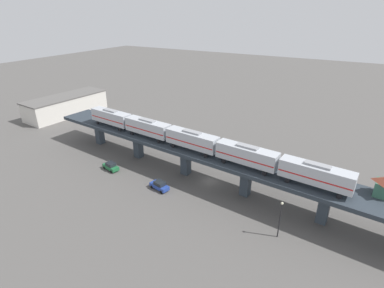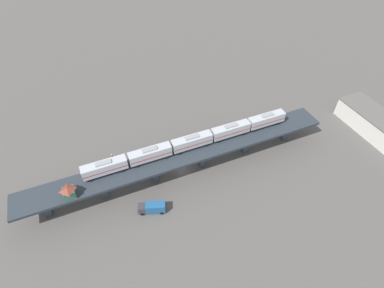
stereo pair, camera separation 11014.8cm
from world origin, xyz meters
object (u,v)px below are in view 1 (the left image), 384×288
Objects in this scene: street_lamp at (280,217)px; subway_train at (192,139)px; delivery_truck at (283,172)px; warehouse_building at (66,105)px; street_car_green at (111,166)px; street_car_blue at (160,185)px.

subway_train is at bearing 67.68° from street_lamp.
street_lamp reaches higher than delivery_truck.
warehouse_building is at bearing 85.01° from delivery_truck.
street_lamp is at bearing -94.44° from street_car_green.
subway_train is 21.62m from delivery_truck.
street_car_blue is at bearing -94.40° from street_car_green.
street_car_green is at bearing 85.56° from street_lamp.
subway_train is at bearing -73.10° from street_car_green.
subway_train is 21.58m from street_car_green.
subway_train is 2.13× the size of warehouse_building.
street_lamp is (-18.95, -4.22, 2.35)m from delivery_truck.
street_car_green is at bearing 106.90° from subway_train.
subway_train is 11.84m from street_car_blue.
street_car_green is 0.67× the size of street_lamp.
delivery_truck is at bearing -66.43° from street_car_green.
subway_train is 13.34× the size of street_car_blue.
street_car_blue is 0.67× the size of street_lamp.
warehouse_building is (25.86, 83.37, -0.70)m from street_lamp.
street_car_blue is at bearing -112.42° from warehouse_building.
street_car_blue is at bearing 85.53° from street_lamp.
delivery_truck is 79.47m from warehouse_building.
warehouse_building is (6.91, 79.15, 1.65)m from delivery_truck.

